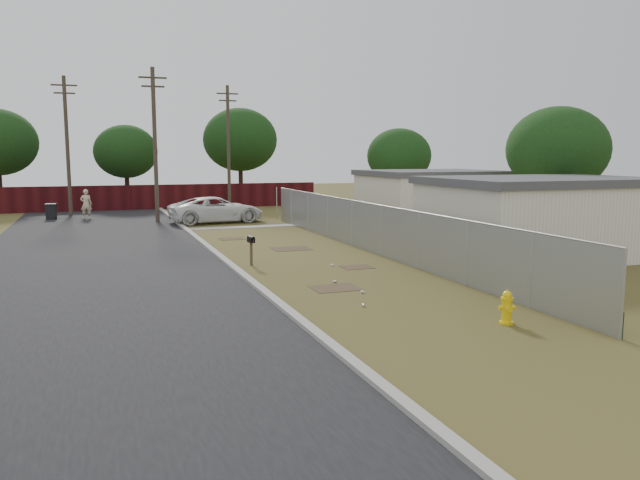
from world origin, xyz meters
name	(u,v)px	position (x,y,z in m)	size (l,w,h in m)	color
ground	(307,260)	(0.00, 0.00, 0.00)	(120.00, 120.00, 0.00)	brown
street	(113,241)	(-6.76, 8.05, 0.02)	(15.10, 60.00, 0.12)	black
chainlink_fence	(371,233)	(3.12, 1.03, 0.80)	(0.10, 27.06, 2.02)	#97999F
privacy_fence	(117,198)	(-6.00, 25.00, 0.90)	(30.00, 0.12, 1.80)	#400D10
utility_poles	(154,144)	(-3.67, 20.67, 4.69)	(12.60, 8.24, 9.00)	#473C2F
houses	(479,206)	(9.70, 3.13, 1.56)	(9.30, 17.24, 3.10)	silver
horizon_trees	(214,146)	(0.84, 23.56, 4.63)	(33.32, 31.94, 7.78)	black
fire_hydrant	(507,308)	(1.57, -10.08, 0.39)	(0.42, 0.42, 0.84)	yellow
mailbox	(251,242)	(-2.24, -0.34, 0.85)	(0.21, 0.47, 1.08)	brown
pickup_truck	(216,210)	(-0.76, 14.40, 0.76)	(2.54, 5.50, 1.53)	white
pedestrian	(86,204)	(-8.00, 19.28, 0.93)	(0.68, 0.44, 1.86)	beige
trash_bin	(51,211)	(-10.05, 19.62, 0.51)	(0.68, 0.75, 0.98)	black
scattered_litter	(347,284)	(-0.32, -4.76, 0.04)	(1.47, 6.05, 0.07)	silver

